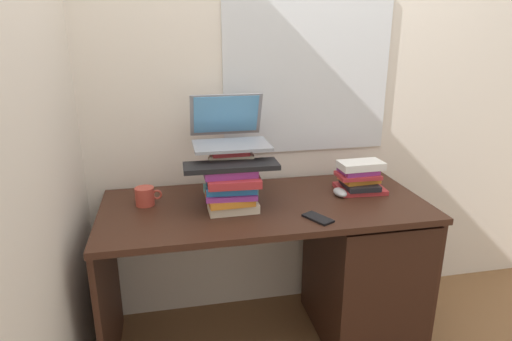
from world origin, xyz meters
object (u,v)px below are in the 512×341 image
Objects in this scene: book_stack_tall at (230,176)px; computer_mouse at (340,192)px; mug at (145,196)px; desk at (341,263)px; laptop at (229,132)px; keyboard at (231,166)px; book_stack_keyboard_riser at (232,189)px; cell_phone at (318,218)px; book_stack_side at (359,177)px.

book_stack_tall is 2.56× the size of computer_mouse.
desk is at bearing -7.35° from mug.
laptop is at bearing 83.56° from book_stack_tall.
keyboard is at bearing -177.57° from desk.
book_stack_keyboard_riser is at bearing -95.91° from book_stack_tall.
cell_phone is at bearing -137.05° from desk.
book_stack_side reaches higher than mug.
keyboard is at bearing -96.07° from laptop.
book_stack_tall is at bearing 174.54° from computer_mouse.
book_stack_keyboard_riser is 0.56m from computer_mouse.
book_stack_keyboard_riser is 0.40m from cell_phone.
desk is 0.80m from keyboard.
keyboard is 3.09× the size of cell_phone.
computer_mouse is 0.76× the size of cell_phone.
keyboard is 4.04× the size of computer_mouse.
book_stack_keyboard_riser is 1.85× the size of cell_phone.
book_stack_side is at bearing 41.04° from desk.
book_stack_tall is 0.13m from book_stack_keyboard_riser.
cell_phone is (0.33, -0.37, -0.32)m from laptop.
desk is 11.27× the size of cell_phone.
book_stack_keyboard_riser reaches higher than computer_mouse.
computer_mouse is at bearing 7.53° from book_stack_keyboard_riser.
keyboard is (0.00, 0.00, 0.11)m from book_stack_keyboard_riser.
computer_mouse is 0.94m from mug.
computer_mouse is (-0.01, 0.05, 0.37)m from desk.
book_stack_tall is (-0.55, 0.10, 0.48)m from desk.
book_stack_side reaches higher than computer_mouse.
keyboard is (-0.56, -0.02, 0.57)m from desk.
book_stack_tall is at bearing 169.66° from desk.
keyboard reaches higher than cell_phone.
keyboard is 0.44m from cell_phone.
computer_mouse is at bearing -4.49° from mug.
keyboard is (-0.01, -0.12, 0.09)m from book_stack_tall.
laptop is at bearing 167.22° from computer_mouse.
desk is at bearing -77.57° from computer_mouse.
book_stack_keyboard_riser is (-0.01, -0.12, -0.02)m from book_stack_tall.
mug is (-0.94, 0.07, 0.03)m from computer_mouse.
cell_phone is at bearing -25.53° from keyboard.
desk is 0.37m from computer_mouse.
cell_phone reaches higher than desk.
book_stack_side is 0.70m from keyboard.
desk is 0.88m from laptop.
mug is at bearing 159.26° from book_stack_keyboard_riser.
mug is at bearing 175.51° from computer_mouse.
desk is at bearing -17.34° from laptop.
mug is (-0.95, 0.12, 0.40)m from desk.
book_stack_keyboard_riser is 0.72× the size of laptop.
book_stack_tall is at bearing 179.48° from book_stack_side.
book_stack_side reaches higher than desk.
laptop is at bearing 84.79° from keyboard.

